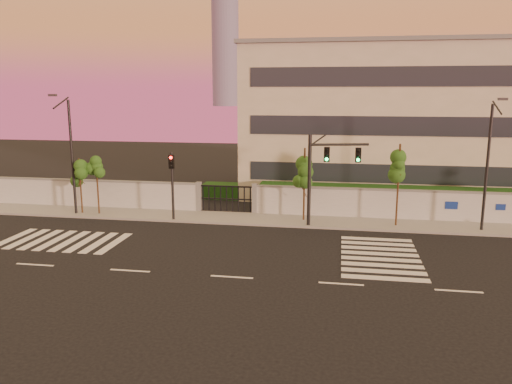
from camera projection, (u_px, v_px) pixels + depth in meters
ground at (232, 277)px, 23.09m from camera, size 120.00×120.00×0.00m
sidewalk at (266, 219)px, 33.22m from camera, size 60.00×3.00×0.15m
perimeter_wall at (270, 200)px, 34.46m from camera, size 60.00×0.36×2.20m
hedge_row at (290, 196)px, 36.98m from camera, size 41.00×4.25×1.80m
institutional_building at (393, 120)px, 41.65m from camera, size 24.40×12.40×12.25m
road_markings at (218, 250)px, 26.98m from camera, size 57.00×7.62×0.02m
street_tree_b at (80, 173)px, 34.29m from camera, size 1.36×1.08×3.96m
street_tree_c at (97, 173)px, 34.06m from camera, size 1.34×1.07×4.08m
street_tree_d at (305, 168)px, 32.23m from camera, size 1.49×1.19×4.89m
street_tree_e at (399, 166)px, 30.82m from camera, size 1.48×1.18×5.30m
traffic_signal_main at (321, 170)px, 30.77m from camera, size 3.67×0.96×5.85m
traffic_signal_secondary at (172, 178)px, 32.47m from camera, size 0.36×0.34×4.61m
streetlight_west at (70, 151)px, 33.64m from camera, size 0.50×2.00×8.30m
streetlight_east at (488, 161)px, 29.49m from camera, size 0.48×1.95×8.11m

